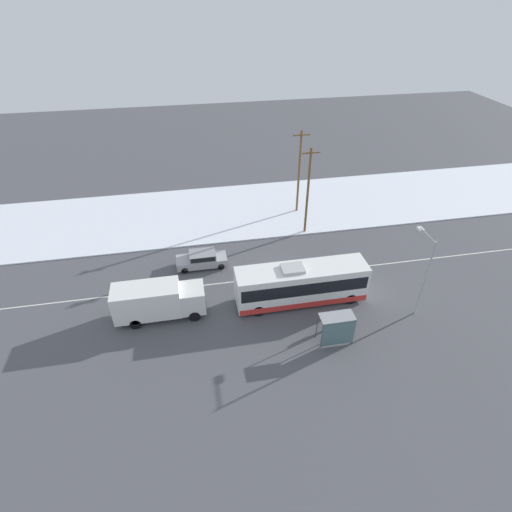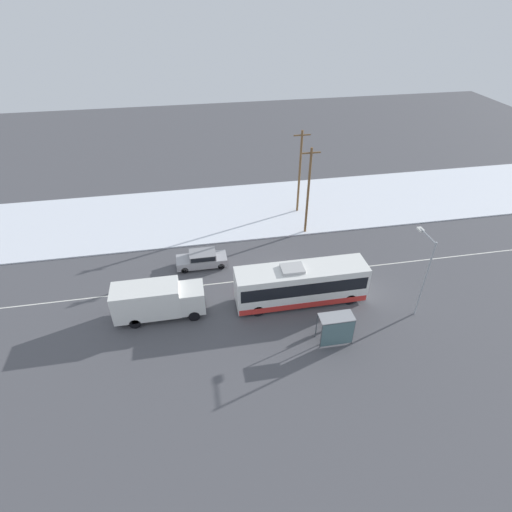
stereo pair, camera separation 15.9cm
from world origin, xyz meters
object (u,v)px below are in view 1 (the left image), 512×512
at_px(sedan_car, 202,259).
at_px(utility_pole_snowlot, 299,171).
at_px(pedestrian_at_stop, 332,319).
at_px(streetlamp, 424,266).
at_px(bus_shelter, 337,326).
at_px(box_truck, 157,300).
at_px(city_bus, 301,284).
at_px(utility_pole_roadside, 308,191).

distance_m(sedan_car, utility_pole_snowlot, 14.93).
height_order(pedestrian_at_stop, streetlamp, streetlamp).
height_order(sedan_car, utility_pole_snowlot, utility_pole_snowlot).
bearing_deg(streetlamp, bus_shelter, -162.84).
bearing_deg(box_truck, pedestrian_at_stop, -16.36).
bearing_deg(sedan_car, box_truck, 57.49).
distance_m(city_bus, box_truck, 11.55).
height_order(city_bus, streetlamp, streetlamp).
bearing_deg(city_bus, pedestrian_at_stop, -68.00).
height_order(city_bus, utility_pole_roadside, utility_pole_roadside).
xyz_separation_m(box_truck, utility_pole_roadside, (14.99, 10.14, 3.13)).
bearing_deg(sedan_car, pedestrian_at_stop, 132.64).
bearing_deg(city_bus, sedan_car, 140.51).
relative_size(city_bus, streetlamp, 1.55).
bearing_deg(sedan_car, utility_pole_roadside, -159.95).
bearing_deg(utility_pole_snowlot, city_bus, -104.34).
bearing_deg(streetlamp, sedan_car, 151.01).
relative_size(city_bus, bus_shelter, 4.25).
bearing_deg(city_bus, utility_pole_snowlot, 75.66).
relative_size(city_bus, pedestrian_at_stop, 6.87).
xyz_separation_m(city_bus, bus_shelter, (1.29, -5.02, -0.07)).
height_order(box_truck, utility_pole_snowlot, utility_pole_snowlot).
relative_size(sedan_car, pedestrian_at_stop, 2.97).
bearing_deg(bus_shelter, sedan_car, 128.31).
relative_size(box_truck, utility_pole_snowlot, 0.75).
distance_m(sedan_car, bus_shelter, 14.48).
height_order(bus_shelter, streetlamp, streetlamp).
bearing_deg(utility_pole_snowlot, sedan_car, -143.10).
bearing_deg(bus_shelter, box_truck, 157.70).
xyz_separation_m(utility_pole_roadside, utility_pole_snowlot, (0.38, 4.57, 0.08)).
distance_m(sedan_car, streetlamp, 19.04).
relative_size(bus_shelter, utility_pole_roadside, 0.27).
height_order(city_bus, sedan_car, city_bus).
height_order(sedan_car, pedestrian_at_stop, pedestrian_at_stop).
distance_m(box_truck, utility_pole_snowlot, 21.51).
bearing_deg(city_bus, utility_pole_roadside, 71.63).
xyz_separation_m(sedan_car, pedestrian_at_stop, (9.11, -9.89, 0.13)).
xyz_separation_m(box_truck, streetlamp, (20.23, -2.98, 2.73)).
relative_size(box_truck, streetlamp, 1.01).
xyz_separation_m(pedestrian_at_stop, utility_pole_roadside, (2.00, 13.95, 3.85)).
relative_size(sedan_car, utility_pole_roadside, 0.50).
bearing_deg(streetlamp, utility_pole_roadside, 111.79).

